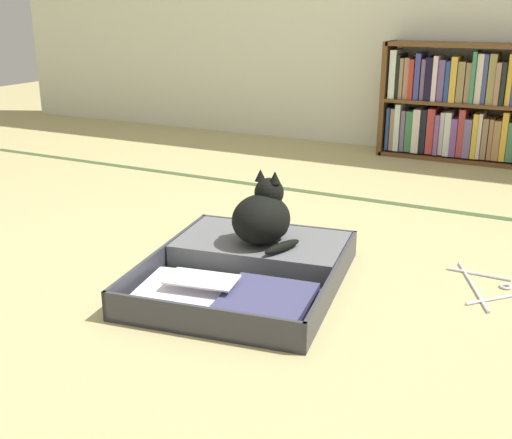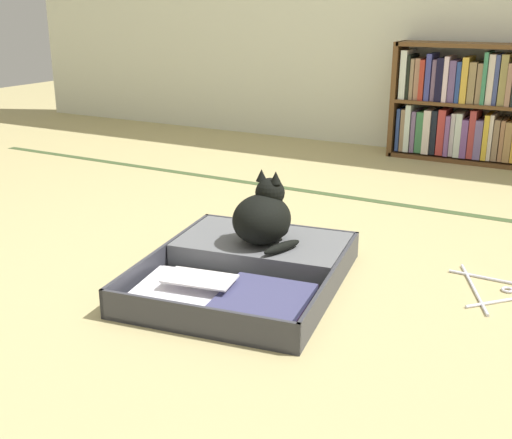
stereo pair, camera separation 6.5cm
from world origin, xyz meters
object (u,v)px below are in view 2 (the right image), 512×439
(open_suitcase, at_px, (250,267))
(clothes_hanger, at_px, (485,289))
(bookshelf, at_px, (504,109))
(black_cat, at_px, (264,217))

(open_suitcase, distance_m, clothes_hanger, 0.78)
(bookshelf, bearing_deg, clothes_hanger, -82.25)
(black_cat, height_order, clothes_hanger, black_cat)
(open_suitcase, bearing_deg, black_cat, 93.25)
(clothes_hanger, bearing_deg, black_cat, -166.47)
(open_suitcase, relative_size, black_cat, 3.33)
(bookshelf, height_order, open_suitcase, bookshelf)
(bookshelf, height_order, black_cat, bookshelf)
(open_suitcase, bearing_deg, bookshelf, 77.42)
(open_suitcase, relative_size, clothes_hanger, 2.33)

